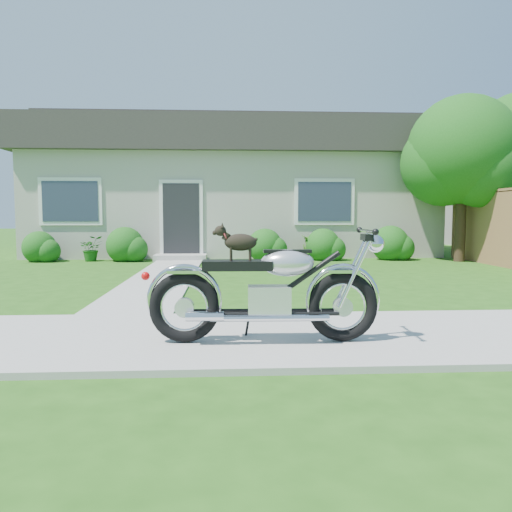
{
  "coord_description": "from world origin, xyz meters",
  "views": [
    {
      "loc": [
        -0.22,
        -4.96,
        1.25
      ],
      "look_at": [
        0.12,
        1.0,
        0.75
      ],
      "focal_mm": 35.0,
      "sensor_mm": 36.0,
      "label": 1
    }
  ],
  "objects_px": {
    "house": "(234,187)",
    "potted_plant_right": "(306,247)",
    "motorcycle_with_dog": "(269,290)",
    "tree_near": "(468,155)",
    "potted_plant_left": "(91,248)"
  },
  "relations": [
    {
      "from": "house",
      "to": "potted_plant_right",
      "type": "height_order",
      "value": "house"
    },
    {
      "from": "house",
      "to": "potted_plant_right",
      "type": "bearing_deg",
      "value": -60.65
    },
    {
      "from": "house",
      "to": "motorcycle_with_dog",
      "type": "bearing_deg",
      "value": -89.21
    },
    {
      "from": "tree_near",
      "to": "motorcycle_with_dog",
      "type": "relative_size",
      "value": 1.95
    },
    {
      "from": "house",
      "to": "tree_near",
      "type": "distance_m",
      "value": 7.37
    },
    {
      "from": "potted_plant_left",
      "to": "motorcycle_with_dog",
      "type": "distance_m",
      "value": 9.74
    },
    {
      "from": "tree_near",
      "to": "potted_plant_right",
      "type": "xyz_separation_m",
      "value": [
        -4.1,
        0.74,
        -2.44
      ]
    },
    {
      "from": "potted_plant_right",
      "to": "potted_plant_left",
      "type": "bearing_deg",
      "value": 180.0
    },
    {
      "from": "house",
      "to": "tree_near",
      "type": "height_order",
      "value": "house"
    },
    {
      "from": "potted_plant_right",
      "to": "motorcycle_with_dog",
      "type": "distance_m",
      "value": 9.05
    },
    {
      "from": "house",
      "to": "tree_near",
      "type": "xyz_separation_m",
      "value": [
        6.04,
        -4.19,
        0.63
      ]
    },
    {
      "from": "potted_plant_left",
      "to": "motorcycle_with_dog",
      "type": "bearing_deg",
      "value": -65.6
    },
    {
      "from": "potted_plant_right",
      "to": "motorcycle_with_dog",
      "type": "relative_size",
      "value": 0.31
    },
    {
      "from": "tree_near",
      "to": "motorcycle_with_dog",
      "type": "distance_m",
      "value": 10.28
    },
    {
      "from": "house",
      "to": "potted_plant_left",
      "type": "xyz_separation_m",
      "value": [
        -3.85,
        -3.44,
        -1.82
      ]
    }
  ]
}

